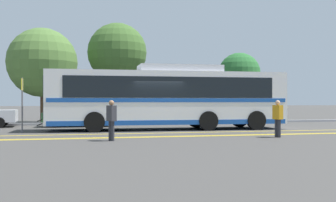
{
  "coord_description": "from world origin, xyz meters",
  "views": [
    {
      "loc": [
        -3.82,
        -20.0,
        1.51
      ],
      "look_at": [
        0.73,
        0.38,
        1.52
      ],
      "focal_mm": 42.0,
      "sensor_mm": 36.0,
      "label": 1
    }
  ],
  "objects_px": {
    "parked_car_1": "(79,115)",
    "tree_0": "(117,53)",
    "pedestrian_1": "(111,118)",
    "bus_stop_sign": "(22,98)",
    "pedestrian_0": "(278,116)",
    "tree_1": "(42,63)",
    "transit_bus": "(168,97)",
    "tree_2": "(239,74)"
  },
  "relations": [
    {
      "from": "pedestrian_0",
      "to": "tree_1",
      "type": "height_order",
      "value": "tree_1"
    },
    {
      "from": "tree_0",
      "to": "bus_stop_sign",
      "type": "bearing_deg",
      "value": -119.08
    },
    {
      "from": "transit_bus",
      "to": "bus_stop_sign",
      "type": "height_order",
      "value": "transit_bus"
    },
    {
      "from": "pedestrian_0",
      "to": "tree_1",
      "type": "distance_m",
      "value": 17.41
    },
    {
      "from": "parked_car_1",
      "to": "bus_stop_sign",
      "type": "xyz_separation_m",
      "value": [
        -2.6,
        -4.32,
        0.97
      ]
    },
    {
      "from": "pedestrian_1",
      "to": "bus_stop_sign",
      "type": "relative_size",
      "value": 0.59
    },
    {
      "from": "pedestrian_1",
      "to": "tree_2",
      "type": "bearing_deg",
      "value": 115.78
    },
    {
      "from": "bus_stop_sign",
      "to": "parked_car_1",
      "type": "bearing_deg",
      "value": -29.49
    },
    {
      "from": "tree_1",
      "to": "tree_2",
      "type": "xyz_separation_m",
      "value": [
        14.51,
        -0.11,
        -0.56
      ]
    },
    {
      "from": "parked_car_1",
      "to": "tree_1",
      "type": "bearing_deg",
      "value": 31.26
    },
    {
      "from": "transit_bus",
      "to": "tree_0",
      "type": "relative_size",
      "value": 1.75
    },
    {
      "from": "tree_2",
      "to": "transit_bus",
      "type": "bearing_deg",
      "value": -133.02
    },
    {
      "from": "pedestrian_0",
      "to": "pedestrian_1",
      "type": "xyz_separation_m",
      "value": [
        -6.9,
        0.04,
        -0.0
      ]
    },
    {
      "from": "pedestrian_0",
      "to": "tree_0",
      "type": "bearing_deg",
      "value": -172.5
    },
    {
      "from": "transit_bus",
      "to": "bus_stop_sign",
      "type": "xyz_separation_m",
      "value": [
        -7.27,
        -0.69,
        -0.09
      ]
    },
    {
      "from": "pedestrian_0",
      "to": "tree_2",
      "type": "distance_m",
      "value": 14.09
    },
    {
      "from": "parked_car_1",
      "to": "tree_0",
      "type": "bearing_deg",
      "value": -25.77
    },
    {
      "from": "parked_car_1",
      "to": "tree_0",
      "type": "distance_m",
      "value": 7.48
    },
    {
      "from": "parked_car_1",
      "to": "tree_2",
      "type": "relative_size",
      "value": 0.79
    },
    {
      "from": "pedestrian_1",
      "to": "pedestrian_0",
      "type": "bearing_deg",
      "value": 64.64
    },
    {
      "from": "parked_car_1",
      "to": "bus_stop_sign",
      "type": "height_order",
      "value": "bus_stop_sign"
    },
    {
      "from": "pedestrian_1",
      "to": "tree_2",
      "type": "height_order",
      "value": "tree_2"
    },
    {
      "from": "pedestrian_1",
      "to": "transit_bus",
      "type": "bearing_deg",
      "value": 122.34
    },
    {
      "from": "tree_1",
      "to": "parked_car_1",
      "type": "bearing_deg",
      "value": -60.46
    },
    {
      "from": "transit_bus",
      "to": "pedestrian_1",
      "type": "distance_m",
      "value": 6.39
    },
    {
      "from": "pedestrian_1",
      "to": "tree_2",
      "type": "xyz_separation_m",
      "value": [
        10.78,
        13.23,
        2.74
      ]
    },
    {
      "from": "pedestrian_0",
      "to": "tree_1",
      "type": "bearing_deg",
      "value": -154.54
    },
    {
      "from": "parked_car_1",
      "to": "tree_2",
      "type": "distance_m",
      "value": 13.1
    },
    {
      "from": "tree_0",
      "to": "tree_1",
      "type": "distance_m",
      "value": 5.43
    },
    {
      "from": "tree_2",
      "to": "parked_car_1",
      "type": "bearing_deg",
      "value": -160.53
    },
    {
      "from": "transit_bus",
      "to": "tree_2",
      "type": "distance_m",
      "value": 10.96
    },
    {
      "from": "bus_stop_sign",
      "to": "tree_1",
      "type": "bearing_deg",
      "value": 0.69
    },
    {
      "from": "parked_car_1",
      "to": "tree_1",
      "type": "relative_size",
      "value": 0.63
    },
    {
      "from": "tree_0",
      "to": "pedestrian_0",
      "type": "bearing_deg",
      "value": -69.47
    },
    {
      "from": "transit_bus",
      "to": "tree_0",
      "type": "height_order",
      "value": "tree_0"
    },
    {
      "from": "transit_bus",
      "to": "pedestrian_1",
      "type": "height_order",
      "value": "transit_bus"
    },
    {
      "from": "pedestrian_0",
      "to": "tree_0",
      "type": "distance_m",
      "value": 15.91
    },
    {
      "from": "pedestrian_1",
      "to": "tree_2",
      "type": "relative_size",
      "value": 0.3
    },
    {
      "from": "bus_stop_sign",
      "to": "tree_2",
      "type": "relative_size",
      "value": 0.5
    },
    {
      "from": "parked_car_1",
      "to": "bus_stop_sign",
      "type": "distance_m",
      "value": 5.14
    },
    {
      "from": "pedestrian_0",
      "to": "bus_stop_sign",
      "type": "height_order",
      "value": "bus_stop_sign"
    },
    {
      "from": "parked_car_1",
      "to": "pedestrian_1",
      "type": "relative_size",
      "value": 2.66
    }
  ]
}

